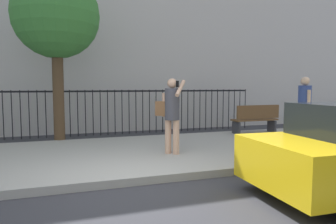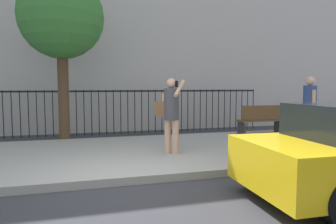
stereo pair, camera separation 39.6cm
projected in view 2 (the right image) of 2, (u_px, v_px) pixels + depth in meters
The scene contains 8 objects.
ground_plane at pixel (127, 186), 5.38m from camera, with size 60.00×60.00×0.00m, color #333338.
sidewalk at pixel (114, 155), 7.49m from camera, with size 28.00×4.40×0.15m, color #9E9B93.
building_facade at pixel (97, 19), 13.15m from camera, with size 28.00×4.00×9.14m, color #BCB7B2.
iron_fence at pixel (103, 106), 10.96m from camera, with size 12.03×0.04×1.60m.
pedestrian_on_phone at pixel (171, 110), 7.18m from camera, with size 0.71×0.67×1.76m.
pedestrian_walking at pixel (309, 106), 8.24m from camera, with size 0.40×0.48×1.83m.
street_bench at pixel (262, 119), 10.21m from camera, with size 1.60×0.45×0.95m.
street_tree_mid at pixel (61, 18), 9.07m from camera, with size 2.47×2.47×5.00m.
Camera 2 is at (-0.74, -5.25, 1.73)m, focal length 33.16 mm.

